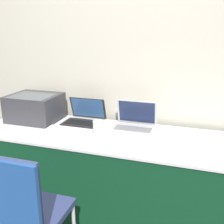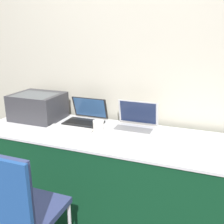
{
  "view_description": "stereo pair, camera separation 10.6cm",
  "coord_description": "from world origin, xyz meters",
  "px_view_note": "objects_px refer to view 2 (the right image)",
  "views": [
    {
      "loc": [
        0.48,
        -1.55,
        1.52
      ],
      "look_at": [
        -0.14,
        0.38,
        0.91
      ],
      "focal_mm": 42.0,
      "sensor_mm": 36.0,
      "label": 1
    },
    {
      "loc": [
        0.58,
        -1.52,
        1.52
      ],
      "look_at": [
        -0.14,
        0.38,
        0.91
      ],
      "focal_mm": 42.0,
      "sensor_mm": 36.0,
      "label": 2
    }
  ],
  "objects_px": {
    "printer": "(38,105)",
    "coffee_cup": "(98,127)",
    "laptop_left": "(86,117)",
    "laptop_right": "(135,123)",
    "chair": "(8,204)",
    "external_keyboard": "(70,130)"
  },
  "relations": [
    {
      "from": "laptop_right",
      "to": "chair",
      "type": "distance_m",
      "value": 1.18
    },
    {
      "from": "printer",
      "to": "coffee_cup",
      "type": "height_order",
      "value": "printer"
    },
    {
      "from": "laptop_left",
      "to": "external_keyboard",
      "type": "distance_m",
      "value": 0.25
    },
    {
      "from": "laptop_right",
      "to": "coffee_cup",
      "type": "height_order",
      "value": "laptop_right"
    },
    {
      "from": "printer",
      "to": "chair",
      "type": "bearing_deg",
      "value": -63.43
    },
    {
      "from": "laptop_left",
      "to": "laptop_right",
      "type": "xyz_separation_m",
      "value": [
        0.47,
        -0.01,
        0.0
      ]
    },
    {
      "from": "laptop_right",
      "to": "printer",
      "type": "bearing_deg",
      "value": -176.34
    },
    {
      "from": "laptop_right",
      "to": "external_keyboard",
      "type": "distance_m",
      "value": 0.56
    },
    {
      "from": "printer",
      "to": "coffee_cup",
      "type": "distance_m",
      "value": 0.7
    },
    {
      "from": "laptop_left",
      "to": "coffee_cup",
      "type": "distance_m",
      "value": 0.29
    },
    {
      "from": "printer",
      "to": "external_keyboard",
      "type": "height_order",
      "value": "printer"
    },
    {
      "from": "laptop_left",
      "to": "coffee_cup",
      "type": "xyz_separation_m",
      "value": [
        0.21,
        -0.2,
        0.0
      ]
    },
    {
      "from": "laptop_left",
      "to": "external_keyboard",
      "type": "relative_size",
      "value": 0.86
    },
    {
      "from": "external_keyboard",
      "to": "chair",
      "type": "height_order",
      "value": "chair"
    },
    {
      "from": "laptop_left",
      "to": "printer",
      "type": "bearing_deg",
      "value": -171.71
    },
    {
      "from": "external_keyboard",
      "to": "chair",
      "type": "relative_size",
      "value": 0.42
    },
    {
      "from": "printer",
      "to": "laptop_left",
      "type": "distance_m",
      "value": 0.48
    },
    {
      "from": "chair",
      "to": "external_keyboard",
      "type": "bearing_deg",
      "value": 94.77
    },
    {
      "from": "chair",
      "to": "coffee_cup",
      "type": "bearing_deg",
      "value": 79.0
    },
    {
      "from": "printer",
      "to": "external_keyboard",
      "type": "relative_size",
      "value": 1.13
    },
    {
      "from": "coffee_cup",
      "to": "chair",
      "type": "xyz_separation_m",
      "value": [
        -0.17,
        -0.89,
        -0.18
      ]
    },
    {
      "from": "laptop_right",
      "to": "coffee_cup",
      "type": "bearing_deg",
      "value": -143.91
    }
  ]
}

